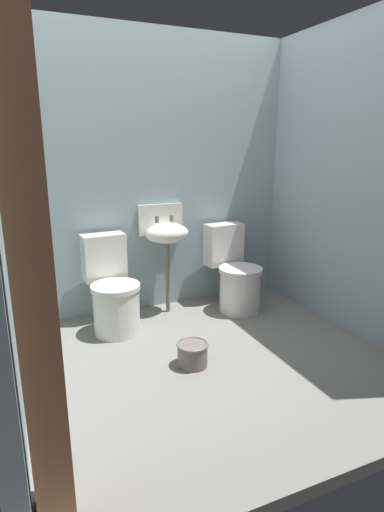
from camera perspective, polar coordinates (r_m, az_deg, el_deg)
name	(u,v)px	position (r m, az deg, el deg)	size (l,w,h in m)	color
ground_plane	(207,360)	(3.20, 2.03, -14.11)	(2.95, 2.59, 0.08)	slate
wall_back	(154,176)	(3.86, -5.29, 10.88)	(2.95, 0.10, 2.47)	#8AA1A3
wall_right	(350,180)	(3.65, 20.85, 9.72)	(0.10, 2.39, 2.47)	#8A9CA7
wooden_door_post	(27,228)	(1.59, -21.75, 3.59)	(0.15, 0.15, 2.47)	#8E5C3E
toilet_left	(113,293)	(3.54, -10.83, -4.97)	(0.43, 0.61, 0.78)	silver
toilet_right	(235,275)	(3.94, 5.91, -2.66)	(0.43, 0.62, 0.78)	silver
sink	(166,232)	(3.74, -3.61, 3.29)	(0.42, 0.35, 0.99)	#6C6159
bucket	(193,354)	(3.01, 0.07, -13.26)	(0.23, 0.23, 0.17)	#6C6159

